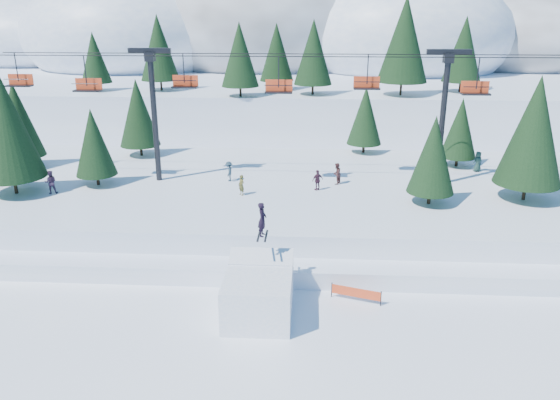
# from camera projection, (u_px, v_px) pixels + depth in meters

# --- Properties ---
(ground) EXTENTS (160.00, 160.00, 0.00)m
(ground) POSITION_uv_depth(u_px,v_px,m) (244.00, 337.00, 27.31)
(ground) COLOR white
(ground) RESTS_ON ground
(mid_shelf) EXTENTS (70.00, 22.00, 2.50)m
(mid_shelf) POSITION_uv_depth(u_px,v_px,m) (271.00, 197.00, 43.85)
(mid_shelf) COLOR white
(mid_shelf) RESTS_ON ground
(berm) EXTENTS (70.00, 6.00, 1.10)m
(berm) POSITION_uv_depth(u_px,v_px,m) (259.00, 258.00, 34.66)
(berm) COLOR white
(berm) RESTS_ON ground
(mountain_ridge) EXTENTS (119.00, 60.72, 26.46)m
(mountain_ridge) POSITION_uv_depth(u_px,v_px,m) (265.00, 45.00, 93.47)
(mountain_ridge) COLOR white
(mountain_ridge) RESTS_ON ground
(jump_kicker) EXTENTS (3.52, 4.80, 5.85)m
(jump_kicker) POSITION_uv_depth(u_px,v_px,m) (259.00, 292.00, 28.90)
(jump_kicker) COLOR white
(jump_kicker) RESTS_ON ground
(chairlift) EXTENTS (46.09, 3.21, 10.28)m
(chairlift) POSITION_uv_depth(u_px,v_px,m) (278.00, 96.00, 41.18)
(chairlift) COLOR black
(chairlift) RESTS_ON mid_shelf
(conifer_stand) EXTENTS (62.77, 18.28, 9.77)m
(conifer_stand) POSITION_uv_depth(u_px,v_px,m) (312.00, 125.00, 42.37)
(conifer_stand) COLOR black
(conifer_stand) RESTS_ON mid_shelf
(distant_skiers) EXTENTS (34.31, 8.72, 1.76)m
(distant_skiers) POSITION_uv_depth(u_px,v_px,m) (269.00, 174.00, 42.54)
(distant_skiers) COLOR #422131
(distant_skiers) RESTS_ON mid_shelf
(banner_near) EXTENTS (2.73, 0.90, 0.90)m
(banner_near) POSITION_uv_depth(u_px,v_px,m) (356.00, 293.00, 30.45)
(banner_near) COLOR black
(banner_near) RESTS_ON ground
(banner_far) EXTENTS (2.85, 0.29, 0.90)m
(banner_far) POSITION_uv_depth(u_px,v_px,m) (422.00, 273.00, 32.74)
(banner_far) COLOR black
(banner_far) RESTS_ON ground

